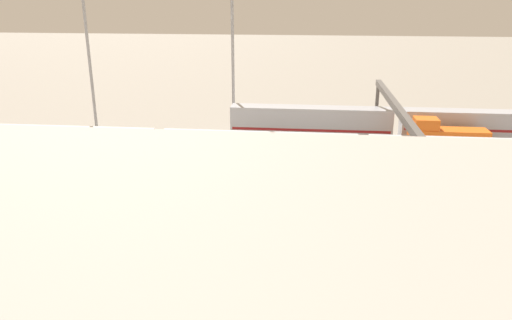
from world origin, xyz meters
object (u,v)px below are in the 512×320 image
at_px(train_on_track_1, 445,141).
at_px(train_on_track_5, 101,181).
at_px(light_mast_2, 232,25).
at_px(train_on_track_0, 396,126).
at_px(light_mast_0, 86,27).
at_px(signal_gantry, 394,112).
at_px(train_on_track_3, 258,155).

bearing_deg(train_on_track_1, train_on_track_5, 27.27).
relative_size(train_on_track_5, light_mast_2, 1.88).
xyz_separation_m(train_on_track_0, light_mast_0, (45.56, -2.58, 13.19)).
xyz_separation_m(train_on_track_5, train_on_track_0, (-33.18, -25.00, 0.02)).
bearing_deg(train_on_track_0, train_on_track_1, 138.31).
height_order(train_on_track_0, light_mast_2, light_mast_2).
distance_m(train_on_track_0, signal_gantry, 13.70).
distance_m(light_mast_0, signal_gantry, 46.26).
xyz_separation_m(train_on_track_3, train_on_track_1, (-23.78, -10.00, -0.46)).
bearing_deg(signal_gantry, light_mast_0, -19.35).
bearing_deg(train_on_track_3, train_on_track_5, 33.66).
xyz_separation_m(train_on_track_3, signal_gantry, (-15.55, -2.50, 4.93)).
bearing_deg(train_on_track_1, light_mast_0, -8.43).
bearing_deg(train_on_track_0, signal_gantry, 78.20).
distance_m(train_on_track_5, train_on_track_1, 43.65).
relative_size(train_on_track_5, light_mast_0, 1.93).
height_order(train_on_track_1, light_mast_2, light_mast_2).
relative_size(train_on_track_3, light_mast_0, 4.91).
distance_m(train_on_track_1, train_on_track_0, 7.53).
height_order(train_on_track_1, signal_gantry, signal_gantry).
bearing_deg(train_on_track_1, train_on_track_3, 22.81).
bearing_deg(light_mast_2, light_mast_0, 2.69).
height_order(light_mast_2, signal_gantry, light_mast_2).
bearing_deg(light_mast_2, train_on_track_1, 163.72).
bearing_deg(train_on_track_0, light_mast_2, -8.60).
bearing_deg(train_on_track_0, train_on_track_5, 36.99).
relative_size(train_on_track_1, train_on_track_0, 0.21).
relative_size(train_on_track_5, train_on_track_1, 4.72).
bearing_deg(train_on_track_3, signal_gantry, -170.87).
relative_size(train_on_track_3, light_mast_2, 4.77).
xyz_separation_m(train_on_track_1, signal_gantry, (8.23, 7.50, 5.40)).
distance_m(train_on_track_3, signal_gantry, 16.51).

